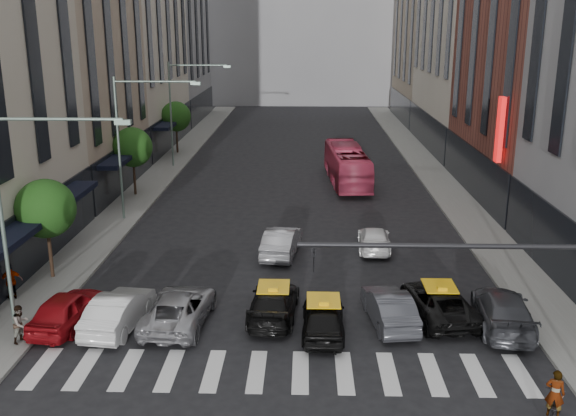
# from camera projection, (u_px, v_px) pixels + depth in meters

# --- Properties ---
(ground) EXTENTS (160.00, 160.00, 0.00)m
(ground) POSITION_uv_depth(u_px,v_px,m) (283.00, 394.00, 21.97)
(ground) COLOR black
(ground) RESTS_ON ground
(sidewalk_left) EXTENTS (3.00, 96.00, 0.15)m
(sidewalk_left) POSITION_uv_depth(u_px,v_px,m) (152.00, 182.00, 51.08)
(sidewalk_left) COLOR slate
(sidewalk_left) RESTS_ON ground
(sidewalk_right) EXTENTS (3.00, 96.00, 0.15)m
(sidewalk_right) POSITION_uv_depth(u_px,v_px,m) (442.00, 184.00, 50.46)
(sidewalk_right) COLOR slate
(sidewalk_right) RESTS_ON ground
(building_left_b) EXTENTS (8.00, 16.00, 24.00)m
(building_left_b) POSITION_uv_depth(u_px,v_px,m) (60.00, 27.00, 46.01)
(building_left_b) COLOR tan
(building_left_b) RESTS_ON ground
(building_left_d) EXTENTS (8.00, 18.00, 30.00)m
(building_left_d) POSITION_uv_depth(u_px,v_px,m) (166.00, 1.00, 80.73)
(building_left_d) COLOR gray
(building_left_d) RESTS_ON ground
(building_right_b) EXTENTS (8.00, 18.00, 26.00)m
(building_right_b) POSITION_uv_depth(u_px,v_px,m) (544.00, 12.00, 43.85)
(building_right_b) COLOR brown
(building_right_b) RESTS_ON ground
(building_right_d) EXTENTS (8.00, 18.00, 28.00)m
(building_right_d) POSITION_uv_depth(u_px,v_px,m) (437.00, 9.00, 80.08)
(building_right_d) COLOR tan
(building_right_d) RESTS_ON ground
(tree_near) EXTENTS (2.88, 2.88, 4.95)m
(tree_near) POSITION_uv_depth(u_px,v_px,m) (46.00, 209.00, 30.89)
(tree_near) COLOR black
(tree_near) RESTS_ON sidewalk_left
(tree_mid) EXTENTS (2.88, 2.88, 4.95)m
(tree_mid) POSITION_uv_depth(u_px,v_px,m) (132.00, 147.00, 46.26)
(tree_mid) COLOR black
(tree_mid) RESTS_ON sidewalk_left
(tree_far) EXTENTS (2.88, 2.88, 4.95)m
(tree_far) POSITION_uv_depth(u_px,v_px,m) (176.00, 117.00, 61.63)
(tree_far) COLOR black
(tree_far) RESTS_ON sidewalk_left
(streetlamp_near) EXTENTS (5.38, 0.25, 9.00)m
(streetlamp_near) POSITION_uv_depth(u_px,v_px,m) (23.00, 196.00, 24.45)
(streetlamp_near) COLOR gray
(streetlamp_near) RESTS_ON sidewalk_left
(streetlamp_mid) EXTENTS (5.38, 0.25, 9.00)m
(streetlamp_mid) POSITION_uv_depth(u_px,v_px,m) (133.00, 130.00, 39.82)
(streetlamp_mid) COLOR gray
(streetlamp_mid) RESTS_ON sidewalk_left
(streetlamp_far) EXTENTS (5.38, 0.25, 9.00)m
(streetlamp_far) POSITION_uv_depth(u_px,v_px,m) (181.00, 100.00, 55.19)
(streetlamp_far) COLOR gray
(streetlamp_far) RESTS_ON sidewalk_left
(traffic_signal) EXTENTS (10.10, 0.20, 6.00)m
(traffic_signal) POSITION_uv_depth(u_px,v_px,m) (533.00, 288.00, 19.56)
(traffic_signal) COLOR black
(traffic_signal) RESTS_ON ground
(liberty_sign) EXTENTS (0.30, 0.70, 4.00)m
(liberty_sign) POSITION_uv_depth(u_px,v_px,m) (500.00, 130.00, 39.18)
(liberty_sign) COLOR red
(liberty_sign) RESTS_ON ground
(car_red) EXTENTS (2.33, 4.66, 1.52)m
(car_red) POSITION_uv_depth(u_px,v_px,m) (67.00, 309.00, 26.79)
(car_red) COLOR maroon
(car_red) RESTS_ON ground
(car_white_front) EXTENTS (2.16, 4.81, 1.53)m
(car_white_front) POSITION_uv_depth(u_px,v_px,m) (119.00, 310.00, 26.64)
(car_white_front) COLOR silver
(car_white_front) RESTS_ON ground
(car_silver) EXTENTS (2.77, 5.38, 1.45)m
(car_silver) POSITION_uv_depth(u_px,v_px,m) (179.00, 308.00, 26.97)
(car_silver) COLOR #99999F
(car_silver) RESTS_ON ground
(taxi_left) EXTENTS (2.28, 4.97, 1.41)m
(taxi_left) POSITION_uv_depth(u_px,v_px,m) (274.00, 302.00, 27.56)
(taxi_left) COLOR black
(taxi_left) RESTS_ON ground
(taxi_center) EXTENTS (1.80, 4.31, 1.46)m
(taxi_center) POSITION_uv_depth(u_px,v_px,m) (323.00, 317.00, 26.10)
(taxi_center) COLOR black
(taxi_center) RESTS_ON ground
(car_grey_mid) EXTENTS (2.13, 4.63, 1.47)m
(car_grey_mid) POSITION_uv_depth(u_px,v_px,m) (389.00, 307.00, 27.00)
(car_grey_mid) COLOR #3A3B41
(car_grey_mid) RESTS_ON ground
(taxi_right) EXTENTS (3.00, 5.37, 1.42)m
(taxi_right) POSITION_uv_depth(u_px,v_px,m) (439.00, 302.00, 27.60)
(taxi_right) COLOR black
(taxi_right) RESTS_ON ground
(car_grey_curb) EXTENTS (2.78, 5.49, 1.53)m
(car_grey_curb) POSITION_uv_depth(u_px,v_px,m) (503.00, 310.00, 26.66)
(car_grey_curb) COLOR #393A3F
(car_grey_curb) RESTS_ON ground
(car_row2_left) EXTENTS (2.22, 4.85, 1.54)m
(car_row2_left) POSITION_uv_depth(u_px,v_px,m) (281.00, 241.00, 35.07)
(car_row2_left) COLOR #A4A4AA
(car_row2_left) RESTS_ON ground
(car_row2_right) EXTENTS (1.99, 4.39, 1.25)m
(car_row2_right) POSITION_uv_depth(u_px,v_px,m) (374.00, 239.00, 35.95)
(car_row2_right) COLOR white
(car_row2_right) RESTS_ON ground
(bus) EXTENTS (3.28, 10.86, 2.98)m
(bus) POSITION_uv_depth(u_px,v_px,m) (347.00, 165.00, 50.61)
(bus) COLOR #C63A5A
(bus) RESTS_ON ground
(motorcycle) EXTENTS (1.28, 1.91, 0.95)m
(motorcycle) POSITION_uv_depth(u_px,v_px,m) (553.00, 410.00, 20.28)
(motorcycle) COLOR black
(motorcycle) RESTS_ON ground
(rider) EXTENTS (0.70, 0.59, 1.63)m
(rider) POSITION_uv_depth(u_px,v_px,m) (558.00, 374.00, 19.93)
(rider) COLOR gray
(rider) RESTS_ON motorcycle
(pedestrian_near) EXTENTS (0.81, 0.91, 1.54)m
(pedestrian_near) POSITION_uv_depth(u_px,v_px,m) (21.00, 324.00, 25.12)
(pedestrian_near) COLOR gray
(pedestrian_near) RESTS_ON sidewalk_left
(pedestrian_far) EXTENTS (1.05, 0.86, 1.68)m
(pedestrian_far) POSITION_uv_depth(u_px,v_px,m) (11.00, 281.00, 29.06)
(pedestrian_far) COLOR gray
(pedestrian_far) RESTS_ON sidewalk_left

